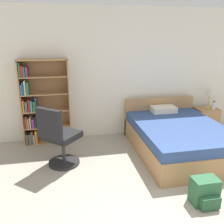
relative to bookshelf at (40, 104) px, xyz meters
The scene contains 8 objects.
wall_back 1.83m from the bookshelf, ahead, with size 9.00×0.06×2.60m.
bookshelf is the anchor object (origin of this frame).
bed 2.66m from the bookshelf, 20.23° to the right, with size 1.50×2.03×0.79m.
office_chair 1.13m from the bookshelf, 71.97° to the right, with size 0.71×0.72×1.03m.
nightstand 3.54m from the bookshelf, ahead, with size 0.46×0.42×0.53m.
table_lamp 3.54m from the bookshelf, ahead, with size 0.21×0.21×0.45m.
water_bottle 3.59m from the bookshelf, ahead, with size 0.06×0.06×0.19m.
backpack_green 3.25m from the bookshelf, 48.10° to the right, with size 0.33×0.30×0.35m.
Camera 1 is at (-1.30, -1.74, 2.07)m, focal length 40.00 mm.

